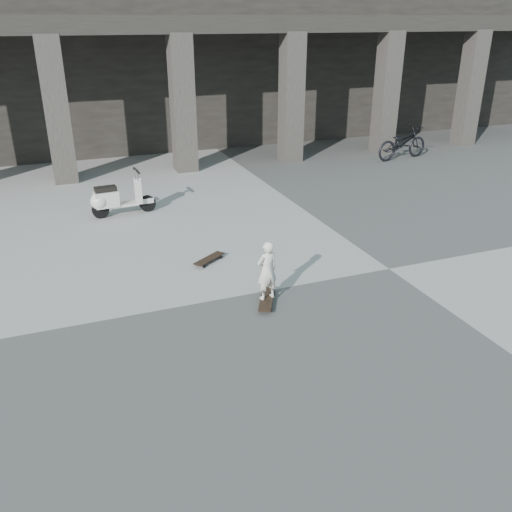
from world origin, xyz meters
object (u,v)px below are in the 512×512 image
object	(u,v)px
child	(267,270)
scooter	(112,199)
bicycle	(402,143)
skateboard_spare	(209,259)
longboard	(267,299)

from	to	relation	value
child	scooter	world-z (taller)	child
child	bicycle	world-z (taller)	child
skateboard_spare	bicycle	distance (m)	10.25
scooter	longboard	bearing A→B (deg)	-75.86
longboard	child	size ratio (longest dim) A/B	0.87
longboard	scooter	bearing A→B (deg)	45.77
skateboard_spare	scooter	xyz separation A→B (m)	(-1.37, 3.41, 0.36)
skateboard_spare	bicycle	bearing A→B (deg)	-0.35
longboard	scooter	distance (m)	5.63
scooter	bicycle	size ratio (longest dim) A/B	0.76
skateboard_spare	scooter	world-z (taller)	scooter
longboard	scooter	size ratio (longest dim) A/B	0.57
longboard	scooter	xyz separation A→B (m)	(-1.80, 5.33, 0.36)
skateboard_spare	scooter	bearing A→B (deg)	77.27
bicycle	scooter	bearing A→B (deg)	94.75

